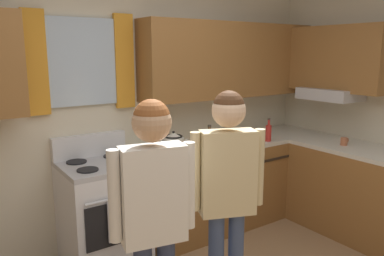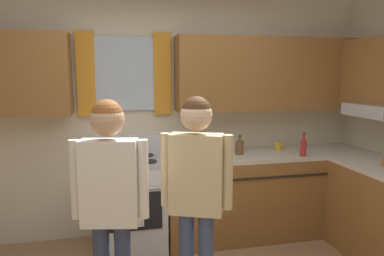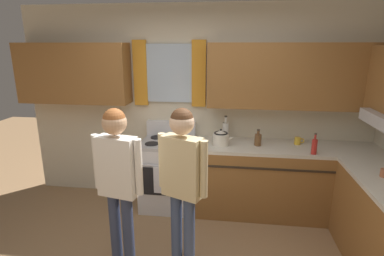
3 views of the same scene
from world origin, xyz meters
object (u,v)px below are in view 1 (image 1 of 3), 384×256
at_px(stove_oven, 103,211).
at_px(bottle_squat_brown, 209,137).
at_px(bottle_sauce_red, 268,133).
at_px(bottle_milk_white, 164,135).
at_px(adult_in_plaid, 227,181).
at_px(stovetop_kettle, 174,143).
at_px(cup_terracotta, 344,141).
at_px(adult_left, 153,205).
at_px(mug_mustard_yellow, 239,133).

relative_size(stove_oven, bottle_squat_brown, 5.37).
relative_size(bottle_sauce_red, bottle_milk_white, 0.78).
height_order(stove_oven, bottle_milk_white, bottle_milk_white).
bearing_deg(bottle_sauce_red, adult_in_plaid, -144.96).
height_order(bottle_squat_brown, bottle_sauce_red, bottle_sauce_red).
bearing_deg(stovetop_kettle, bottle_squat_brown, 6.01).
relative_size(bottle_squat_brown, cup_terracotta, 1.88).
bearing_deg(bottle_sauce_red, cup_terracotta, -47.91).
xyz_separation_m(adult_left, adult_in_plaid, (0.57, 0.05, 0.00)).
relative_size(bottle_squat_brown, adult_in_plaid, 0.13).
bearing_deg(bottle_milk_white, stovetop_kettle, -100.98).
bearing_deg(stove_oven, bottle_squat_brown, -0.85).
relative_size(bottle_squat_brown, mug_mustard_yellow, 1.71).
height_order(stovetop_kettle, adult_in_plaid, adult_in_plaid).
bearing_deg(stove_oven, adult_in_plaid, -71.71).
height_order(stovetop_kettle, adult_left, adult_left).
bearing_deg(adult_left, cup_terracotta, 10.36).
xyz_separation_m(bottle_squat_brown, mug_mustard_yellow, (0.50, 0.11, -0.03)).
height_order(stove_oven, mug_mustard_yellow, stove_oven).
xyz_separation_m(cup_terracotta, mug_mustard_yellow, (-0.61, 0.89, 0.01)).
bearing_deg(bottle_squat_brown, cup_terracotta, -35.11).
distance_m(cup_terracotta, stovetop_kettle, 1.72).
distance_m(bottle_milk_white, adult_left, 1.70).
xyz_separation_m(bottle_sauce_red, cup_terracotta, (0.50, -0.56, -0.05)).
bearing_deg(adult_in_plaid, cup_terracotta, 11.90).
xyz_separation_m(cup_terracotta, adult_left, (-2.43, -0.44, 0.06)).
bearing_deg(cup_terracotta, stove_oven, 160.48).
relative_size(stovetop_kettle, adult_in_plaid, 0.17).
bearing_deg(stove_oven, adult_left, -98.34).
height_order(bottle_squat_brown, adult_left, adult_left).
xyz_separation_m(stovetop_kettle, adult_left, (-0.87, -1.18, 0.00)).
relative_size(bottle_squat_brown, adult_left, 0.13).
relative_size(bottle_milk_white, adult_in_plaid, 0.20).
bearing_deg(adult_left, bottle_milk_white, 57.31).
distance_m(stove_oven, adult_in_plaid, 1.36).
relative_size(stove_oven, cup_terracotta, 10.11).
relative_size(bottle_squat_brown, bottle_milk_white, 0.65).
relative_size(stove_oven, mug_mustard_yellow, 9.15).
bearing_deg(bottle_sauce_red, stove_oven, 172.17).
distance_m(bottle_sauce_red, adult_in_plaid, 1.65).
height_order(adult_left, adult_in_plaid, adult_in_plaid).
distance_m(bottle_milk_white, adult_in_plaid, 1.42).
distance_m(bottle_squat_brown, stovetop_kettle, 0.45).
bearing_deg(stovetop_kettle, mug_mustard_yellow, 9.24).
relative_size(cup_terracotta, mug_mustard_yellow, 0.91).
bearing_deg(cup_terracotta, adult_in_plaid, -168.10).
distance_m(cup_terracotta, mug_mustard_yellow, 1.08).
relative_size(bottle_sauce_red, stovetop_kettle, 0.90).
distance_m(stove_oven, mug_mustard_yellow, 1.70).
bearing_deg(cup_terracotta, stovetop_kettle, 154.85).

